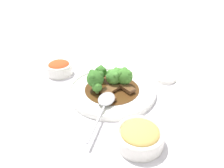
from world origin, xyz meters
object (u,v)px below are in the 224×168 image
at_px(beef_strip_1, 127,88).
at_px(broccoli_floret_2, 95,78).
at_px(broccoli_floret_1, 101,72).
at_px(broccoli_floret_0, 97,87).
at_px(broccoli_floret_3, 114,77).
at_px(side_bowl_kimchi, 59,68).
at_px(main_plate, 112,90).
at_px(beef_strip_2, 111,89).
at_px(sauce_dish, 166,79).
at_px(broccoli_floret_4, 125,76).
at_px(serving_spoon, 105,101).
at_px(broccoli_floret_5, 117,73).
at_px(side_bowl_appetizer, 140,136).
at_px(beef_strip_0, 109,96).

relative_size(beef_strip_1, broccoli_floret_2, 0.87).
bearing_deg(broccoli_floret_2, broccoli_floret_1, -90.73).
relative_size(broccoli_floret_0, broccoli_floret_1, 0.77).
distance_m(broccoli_floret_3, side_bowl_kimchi, 0.23).
bearing_deg(main_plate, broccoli_floret_0, 44.30).
height_order(broccoli_floret_0, broccoli_floret_3, broccoli_floret_3).
height_order(beef_strip_1, broccoli_floret_0, broccoli_floret_0).
height_order(beef_strip_1, broccoli_floret_1, broccoli_floret_1).
relative_size(beef_strip_2, sauce_dish, 1.14).
height_order(broccoli_floret_4, serving_spoon, broccoli_floret_4).
height_order(broccoli_floret_3, broccoli_floret_5, broccoli_floret_3).
bearing_deg(broccoli_floret_4, beef_strip_2, 48.30).
bearing_deg(side_bowl_kimchi, side_bowl_appetizer, 140.23).
distance_m(broccoli_floret_2, serving_spoon, 0.09).
distance_m(beef_strip_2, side_bowl_kimchi, 0.24).
xyz_separation_m(broccoli_floret_2, broccoli_floret_3, (-0.05, -0.04, -0.01)).
distance_m(main_plate, beef_strip_2, 0.02).
bearing_deg(sauce_dish, serving_spoon, 50.26).
xyz_separation_m(broccoli_floret_0, broccoli_floret_3, (-0.04, -0.06, 0.01)).
relative_size(broccoli_floret_5, serving_spoon, 0.21).
relative_size(beef_strip_2, broccoli_floret_2, 1.23).
distance_m(main_plate, serving_spoon, 0.09).
height_order(broccoli_floret_1, serving_spoon, broccoli_floret_1).
distance_m(broccoli_floret_1, sauce_dish, 0.24).
distance_m(broccoli_floret_2, side_bowl_appetizer, 0.25).
relative_size(main_plate, side_bowl_appetizer, 2.41).
bearing_deg(broccoli_floret_0, serving_spoon, 128.33).
height_order(beef_strip_0, broccoli_floret_5, broccoli_floret_5).
xyz_separation_m(side_bowl_appetizer, sauce_dish, (-0.06, -0.32, -0.02)).
bearing_deg(serving_spoon, side_bowl_appetizer, 135.61).
bearing_deg(side_bowl_appetizer, broccoli_floret_4, -70.90).
relative_size(serving_spoon, side_bowl_appetizer, 1.78).
xyz_separation_m(broccoli_floret_5, sauce_dish, (-0.16, -0.07, -0.04)).
height_order(broccoli_floret_1, side_bowl_appetizer, broccoli_floret_1).
bearing_deg(broccoli_floret_0, broccoli_floret_2, -61.69).
bearing_deg(broccoli_floret_2, sauce_dish, -147.91).
bearing_deg(side_bowl_appetizer, broccoli_floret_0, -46.35).
height_order(main_plate, broccoli_floret_0, broccoli_floret_0).
height_order(main_plate, broccoli_floret_4, broccoli_floret_4).
relative_size(beef_strip_0, beef_strip_1, 1.13).
height_order(beef_strip_2, broccoli_floret_2, broccoli_floret_2).
bearing_deg(broccoli_floret_0, broccoli_floret_1, -82.66).
bearing_deg(side_bowl_kimchi, broccoli_floret_0, 146.91).
xyz_separation_m(serving_spoon, sauce_dish, (-0.17, -0.21, -0.02)).
bearing_deg(serving_spoon, beef_strip_0, -95.42).
relative_size(broccoli_floret_0, broccoli_floret_5, 0.83).
relative_size(beef_strip_1, broccoli_floret_3, 1.06).
bearing_deg(beef_strip_1, beef_strip_0, 45.12).
xyz_separation_m(broccoli_floret_0, broccoli_floret_5, (-0.05, -0.09, 0.00)).
xyz_separation_m(broccoli_floret_0, sauce_dish, (-0.21, -0.16, -0.03)).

